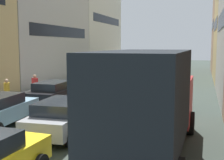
# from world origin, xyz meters

# --- Properties ---
(sidewalk_left) EXTENTS (2.60, 64.00, 0.14)m
(sidewalk_left) POSITION_xyz_m (-6.70, 20.00, 0.07)
(sidewalk_left) COLOR #979797
(sidewalk_left) RESTS_ON ground
(lane_stripe_left) EXTENTS (0.16, 60.00, 0.01)m
(lane_stripe_left) POSITION_xyz_m (-1.70, 20.00, 0.01)
(lane_stripe_left) COLOR silver
(lane_stripe_left) RESTS_ON ground
(lane_stripe_right) EXTENTS (0.16, 60.00, 0.01)m
(lane_stripe_right) POSITION_xyz_m (1.70, 20.00, 0.01)
(lane_stripe_right) COLOR silver
(lane_stripe_right) RESTS_ON ground
(building_row_left) EXTENTS (7.20, 43.90, 13.81)m
(building_row_left) POSITION_xyz_m (-12.00, 22.21, 6.26)
(building_row_left) COLOR tan
(building_row_left) RESTS_ON ground
(removalist_box_truck) EXTENTS (2.78, 7.73, 3.58)m
(removalist_box_truck) POSITION_xyz_m (3.70, 4.45, 1.97)
(removalist_box_truck) COLOR #A51E1E
(removalist_box_truck) RESTS_ON ground
(sedan_centre_lane_second) EXTENTS (2.28, 4.41, 1.49)m
(sedan_centre_lane_second) POSITION_xyz_m (-0.19, 5.74, 0.80)
(sedan_centre_lane_second) COLOR gray
(sedan_centre_lane_second) RESTS_ON ground
(hatchback_centre_lane_third) EXTENTS (2.23, 4.38, 1.49)m
(hatchback_centre_lane_third) POSITION_xyz_m (-0.19, 11.14, 0.80)
(hatchback_centre_lane_third) COLOR #A51E1E
(hatchback_centre_lane_third) RESTS_ON ground
(sedan_left_lane_third) EXTENTS (2.16, 4.35, 1.49)m
(sedan_left_lane_third) POSITION_xyz_m (-3.54, 11.06, 0.80)
(sedan_left_lane_third) COLOR black
(sedan_left_lane_third) RESTS_ON ground
(coupe_centre_lane_fourth) EXTENTS (2.20, 4.37, 1.49)m
(coupe_centre_lane_fourth) POSITION_xyz_m (-0.02, 16.68, 0.80)
(coupe_centre_lane_fourth) COLOR #B29319
(coupe_centre_lane_fourth) RESTS_ON ground
(sedan_left_lane_fourth) EXTENTS (2.16, 4.35, 1.49)m
(sedan_left_lane_fourth) POSITION_xyz_m (-3.39, 16.66, 0.80)
(sedan_left_lane_fourth) COLOR beige
(sedan_left_lane_fourth) RESTS_ON ground
(sedan_centre_lane_fifth) EXTENTS (2.10, 4.32, 1.49)m
(sedan_centre_lane_fifth) POSITION_xyz_m (0.12, 22.32, 0.80)
(sedan_centre_lane_fifth) COLOR silver
(sedan_centre_lane_fifth) RESTS_ON ground
(sedan_left_lane_fifth) EXTENTS (2.18, 4.36, 1.49)m
(sedan_left_lane_fifth) POSITION_xyz_m (-3.43, 22.10, 0.80)
(sedan_left_lane_fifth) COLOR #19592D
(sedan_left_lane_fifth) RESTS_ON ground
(sedan_right_lane_behind_truck) EXTENTS (2.28, 4.41, 1.49)m
(sedan_right_lane_behind_truck) POSITION_xyz_m (3.22, 11.73, 0.80)
(sedan_right_lane_behind_truck) COLOR #194C8C
(sedan_right_lane_behind_truck) RESTS_ON ground
(bus_mid_queue_primary) EXTENTS (2.82, 10.51, 2.90)m
(bus_mid_queue_primary) POSITION_xyz_m (-0.18, 31.49, 1.76)
(bus_mid_queue_primary) COLOR #BFB793
(bus_mid_queue_primary) RESTS_ON ground
(pedestrian_near_kerb) EXTENTS (0.34, 0.54, 1.66)m
(pedestrian_near_kerb) POSITION_xyz_m (-6.27, 10.08, 0.95)
(pedestrian_near_kerb) COLOR #262D47
(pedestrian_near_kerb) RESTS_ON ground
(pedestrian_mid_sidewalk) EXTENTS (0.54, 0.34, 1.66)m
(pedestrian_mid_sidewalk) POSITION_xyz_m (-6.03, 12.86, 0.95)
(pedestrian_mid_sidewalk) COLOR #262D47
(pedestrian_mid_sidewalk) RESTS_ON ground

